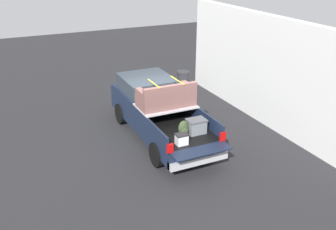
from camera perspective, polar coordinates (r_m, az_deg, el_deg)
name	(u,v)px	position (r m, az deg, el deg)	size (l,w,h in m)	color
ground_plane	(161,137)	(13.71, -1.06, -3.30)	(40.00, 40.00, 0.00)	#262628
pickup_truck	(157,109)	(13.62, -1.72, 0.98)	(6.05, 2.06, 2.23)	#162138
building_facade	(270,72)	(14.66, 15.07, 6.27)	(10.62, 0.36, 4.07)	white
trash_can	(183,81)	(17.96, 2.24, 5.07)	(0.60, 0.60, 0.98)	#2D2D33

